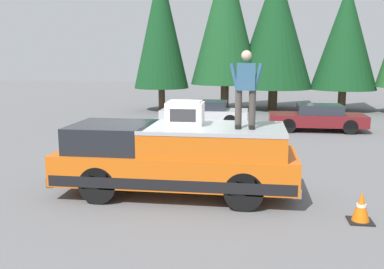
% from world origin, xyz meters
% --- Properties ---
extents(ground_plane, '(90.00, 90.00, 0.00)m').
position_xyz_m(ground_plane, '(0.00, 0.00, 0.00)').
color(ground_plane, slate).
extents(pickup_truck, '(2.01, 5.54, 1.65)m').
position_xyz_m(pickup_truck, '(-0.39, -0.17, 0.87)').
color(pickup_truck, orange).
rests_on(pickup_truck, ground).
extents(compressor_unit, '(0.65, 0.84, 0.56)m').
position_xyz_m(compressor_unit, '(-0.29, -0.36, 1.93)').
color(compressor_unit, white).
rests_on(compressor_unit, pickup_truck).
extents(person_on_truck_bed, '(0.29, 0.72, 1.69)m').
position_xyz_m(person_on_truck_bed, '(-0.62, -1.75, 2.55)').
color(person_on_truck_bed, '#423D38').
rests_on(person_on_truck_bed, pickup_truck).
extents(parked_car_maroon, '(1.64, 4.10, 1.16)m').
position_xyz_m(parked_car_maroon, '(9.18, -4.72, 0.58)').
color(parked_car_maroon, maroon).
rests_on(parked_car_maroon, ground).
extents(parked_car_silver, '(1.64, 4.10, 1.16)m').
position_xyz_m(parked_car_silver, '(10.11, 0.35, 0.58)').
color(parked_car_silver, silver).
rests_on(parked_car_silver, ground).
extents(traffic_cone, '(0.47, 0.47, 0.62)m').
position_xyz_m(traffic_cone, '(-1.60, -4.06, 0.29)').
color(traffic_cone, black).
rests_on(traffic_cone, ground).
extents(conifer_left, '(3.82, 3.82, 7.45)m').
position_xyz_m(conifer_left, '(16.63, -7.19, 4.36)').
color(conifer_left, '#4C3826').
rests_on(conifer_left, ground).
extents(conifer_center_left, '(4.65, 4.65, 8.60)m').
position_xyz_m(conifer_center_left, '(16.78, -3.11, 4.95)').
color(conifer_center_left, '#4C3826').
rests_on(conifer_center_left, ground).
extents(conifer_center_right, '(4.13, 4.13, 9.43)m').
position_xyz_m(conifer_center_right, '(16.23, -0.18, 5.50)').
color(conifer_center_right, '#4C3826').
rests_on(conifer_center_right, ground).
extents(conifer_right, '(3.25, 3.25, 8.54)m').
position_xyz_m(conifer_right, '(15.26, 3.55, 4.94)').
color(conifer_right, '#4C3826').
rests_on(conifer_right, ground).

